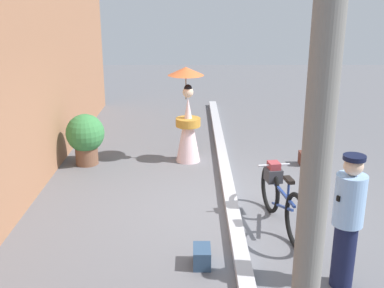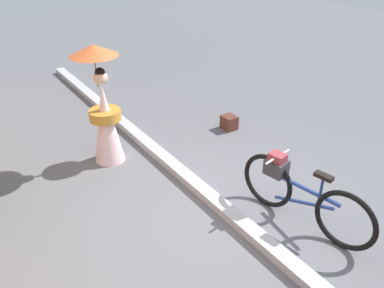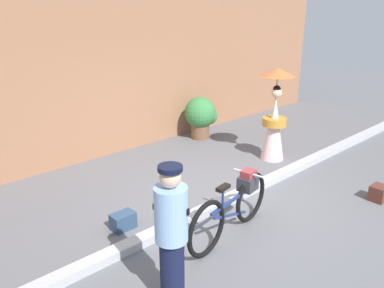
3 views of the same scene
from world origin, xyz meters
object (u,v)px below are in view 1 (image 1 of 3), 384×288
person_with_parasol (188,118)px  potted_plant_by_door (86,136)px  bicycle_near_officer (281,197)px  utility_pole (318,149)px  person_officer (348,219)px  backpack_spare (306,158)px  backpack_on_pavement (202,256)px

person_with_parasol → potted_plant_by_door: bearing=94.9°
bicycle_near_officer → utility_pole: size_ratio=0.38×
person_officer → backpack_spare: (3.99, -0.51, -0.71)m
person_officer → utility_pole: (-2.15, 1.01, 1.55)m
utility_pole → backpack_spare: bearing=-13.9°
person_officer → person_with_parasol: (4.23, 1.81, 0.05)m
backpack_on_pavement → bicycle_near_officer: bearing=-47.3°
bicycle_near_officer → utility_pole: bearing=171.3°
potted_plant_by_door → utility_pole: size_ratio=0.21×
person_officer → backpack_spare: bearing=-7.3°
bicycle_near_officer → backpack_spare: bearing=-21.0°
potted_plant_by_door → bicycle_near_officer: bearing=-127.8°
bicycle_near_officer → person_officer: bearing=-162.8°
person_with_parasol → utility_pole: utility_pole is taller
person_officer → potted_plant_by_door: size_ratio=1.59×
potted_plant_by_door → backpack_spare: (-0.07, -4.29, -0.43)m
person_with_parasol → backpack_spare: person_with_parasol is taller
bicycle_near_officer → person_officer: size_ratio=1.15×
backpack_spare → person_officer: bearing=172.7°
potted_plant_by_door → backpack_spare: potted_plant_by_door is taller
person_with_parasol → backpack_on_pavement: person_with_parasol is taller
backpack_spare → potted_plant_by_door: bearing=89.1°
backpack_on_pavement → utility_pole: 3.48m
person_officer → backpack_on_pavement: size_ratio=4.72×
person_officer → utility_pole: size_ratio=0.33×
person_officer → bicycle_near_officer: bearing=17.2°
backpack_on_pavement → backpack_spare: backpack_spare is taller
potted_plant_by_door → utility_pole: utility_pole is taller
person_with_parasol → potted_plant_by_door: (-0.17, 1.97, -0.33)m
person_officer → backpack_spare: 4.09m
bicycle_near_officer → backpack_on_pavement: 1.59m
backpack_on_pavement → utility_pole: size_ratio=0.07×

